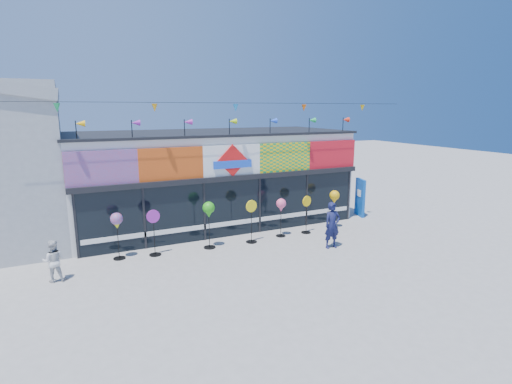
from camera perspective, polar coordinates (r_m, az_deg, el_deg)
ground at (r=13.52m, az=2.29°, el=-10.30°), size 80.00×80.00×0.00m
kite_shop at (r=18.25m, az=-6.40°, el=2.15°), size 16.00×5.70×5.31m
blue_sign at (r=19.84m, az=14.63°, el=-0.74°), size 0.39×0.90×1.80m
spinner_0 at (r=14.38m, az=-19.27°, el=-4.09°), size 0.42×0.42×1.64m
spinner_1 at (r=14.48m, az=-14.37°, el=-5.48°), size 0.47×0.42×1.65m
spinner_2 at (r=14.72m, az=-6.77°, el=-2.73°), size 0.45×0.45×1.77m
spinner_3 at (r=15.37m, az=-0.66°, el=-4.05°), size 0.47×0.43×1.68m
spinner_4 at (r=16.03m, az=3.61°, el=-2.04°), size 0.40×0.40×1.57m
spinner_5 at (r=16.67m, az=7.23°, el=-3.06°), size 0.44×0.40×1.58m
spinner_6 at (r=17.36m, az=11.14°, el=-0.86°), size 0.43×0.43×1.68m
adult_man at (r=15.05m, az=10.84°, el=-4.69°), size 0.65×0.45×1.74m
child at (r=13.50m, az=-26.97°, el=-8.77°), size 0.66×0.43×1.28m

